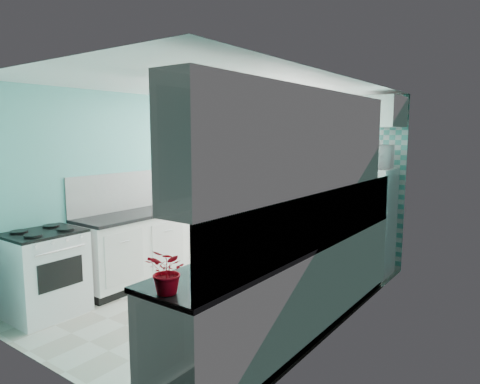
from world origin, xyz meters
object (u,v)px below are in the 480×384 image
Objects in this scene: ceiling_light at (175,98)px; potted_plant at (169,271)px; sink at (334,226)px; microwave at (369,156)px; stove at (45,272)px; fridge at (367,221)px; fruit_bowl at (210,273)px.

ceiling_light reaches higher than potted_plant.
sink is at bearing 46.46° from ceiling_light.
microwave reaches higher than potted_plant.
microwave is (1.11, 2.61, -0.67)m from ceiling_light.
sink reaches higher than stove.
ceiling_light is at bearing -131.36° from sink.
fridge reaches higher than potted_plant.
ceiling_light is 0.60× the size of microwave.
fridge is at bearing 50.96° from microwave.
sink is 2.29× the size of fruit_bowl.
sink is at bearing 89.91° from fruit_bowl.
fruit_bowl is (0.09, -3.50, 0.22)m from fridge.
fruit_bowl is (-0.00, -2.16, 0.04)m from sink.
stove is 4.29m from microwave.
ceiling_light is at bearing -112.85° from fridge.
fruit_bowl reaches higher than stove.
microwave is at bearing 52.74° from stove.
microwave is at bearing 91.32° from potted_plant.
fridge is 3.93m from potted_plant.
fridge is at bearing 91.32° from potted_plant.
potted_plant is at bearing -88.47° from fridge.
ceiling_light is at bearing 143.44° from fruit_bowl.
microwave reaches higher than fridge.
fruit_bowl is at bearing -5.09° from stove.
microwave is at bearing 66.95° from ceiling_light.
sink is (1.20, 1.27, -1.39)m from ceiling_light.
fridge is 4.14m from stove.
fridge is 2.67× the size of sink.
fruit_bowl is (2.40, -0.08, 0.49)m from stove.
potted_plant is (0.09, -3.91, 0.34)m from fridge.
ceiling_light is at bearing 30.88° from stove.
fruit_bowl is 0.42× the size of microwave.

